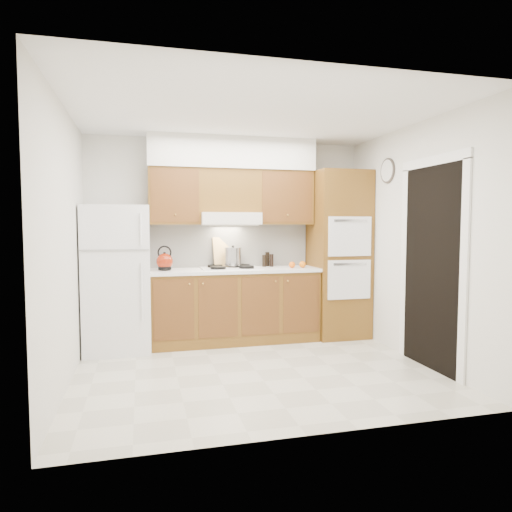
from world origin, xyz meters
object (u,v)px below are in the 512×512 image
at_px(oven_cabinet, 338,254).
at_px(kettle, 165,261).
at_px(fridge, 117,279).
at_px(stock_pot, 233,257).

distance_m(oven_cabinet, kettle, 2.29).
bearing_deg(oven_cabinet, kettle, 179.89).
height_order(fridge, kettle, fridge).
xyz_separation_m(fridge, oven_cabinet, (2.85, 0.03, 0.24)).
xyz_separation_m(oven_cabinet, kettle, (-2.29, 0.00, -0.05)).
height_order(kettle, stock_pot, stock_pot).
distance_m(fridge, oven_cabinet, 2.86).
relative_size(fridge, oven_cabinet, 0.78).
bearing_deg(kettle, stock_pot, -10.68).
xyz_separation_m(oven_cabinet, stock_pot, (-1.41, 0.14, -0.02)).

